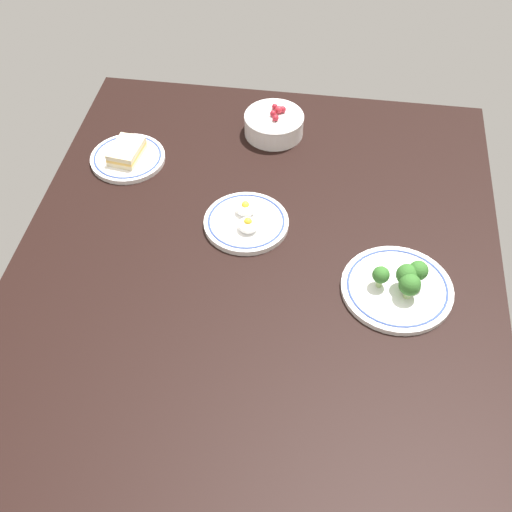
% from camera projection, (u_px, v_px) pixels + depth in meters
% --- Properties ---
extents(dining_table, '(1.26, 1.03, 0.04)m').
position_uv_depth(dining_table, '(256.00, 269.00, 1.44)').
color(dining_table, black).
rests_on(dining_table, ground).
extents(bowl_berries, '(0.15, 0.15, 0.07)m').
position_uv_depth(bowl_berries, '(274.00, 124.00, 1.70)').
color(bowl_berries, white).
rests_on(bowl_berries, dining_table).
extents(plate_broccoli, '(0.23, 0.23, 0.08)m').
position_uv_depth(plate_broccoli, '(399.00, 285.00, 1.36)').
color(plate_broccoli, white).
rests_on(plate_broccoli, dining_table).
extents(plate_eggs, '(0.19, 0.19, 0.05)m').
position_uv_depth(plate_eggs, '(246.00, 221.00, 1.49)').
color(plate_eggs, white).
rests_on(plate_eggs, dining_table).
extents(plate_sandwich, '(0.18, 0.18, 0.04)m').
position_uv_depth(plate_sandwich, '(127.00, 156.00, 1.64)').
color(plate_sandwich, white).
rests_on(plate_sandwich, dining_table).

